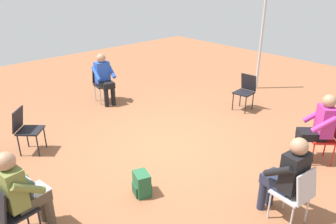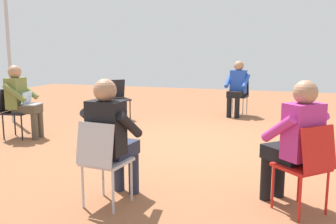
{
  "view_description": "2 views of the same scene",
  "coord_description": "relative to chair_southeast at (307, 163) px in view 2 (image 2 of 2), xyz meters",
  "views": [
    {
      "loc": [
        -3.67,
        -4.02,
        3.08
      ],
      "look_at": [
        0.03,
        0.03,
        0.71
      ],
      "focal_mm": 35.0,
      "sensor_mm": 36.0,
      "label": 1
    },
    {
      "loc": [
        1.47,
        -5.68,
        1.52
      ],
      "look_at": [
        -0.31,
        -0.13,
        0.52
      ],
      "focal_mm": 40.0,
      "sensor_mm": 36.0,
      "label": 2
    }
  ],
  "objects": [
    {
      "name": "person_in_blue",
      "position": [
        -1.28,
        4.95,
        0.2
      ],
      "size": [
        0.54,
        0.56,
        1.24
      ],
      "rotation": [
        0.0,
        0.0,
        2.99
      ],
      "color": "black",
      "rests_on": "ground"
    },
    {
      "name": "tent_pole_near",
      "position": [
        -5.62,
        2.83,
        0.73
      ],
      "size": [
        0.07,
        0.07,
        2.46
      ],
      "primitive_type": "cylinder",
      "color": "#B2B2B7",
      "rests_on": "ground"
    },
    {
      "name": "person_in_black",
      "position": [
        -1.83,
        -0.26,
        0.2
      ],
      "size": [
        0.53,
        0.55,
        1.24
      ],
      "rotation": [
        0.0,
        0.0,
        -0.11
      ],
      "color": "#23283D",
      "rests_on": "ground"
    },
    {
      "name": "chair_northwest",
      "position": [
        -3.67,
        3.79,
        0.0
      ],
      "size": [
        0.58,
        0.58,
        0.85
      ],
      "rotation": [
        0.0,
        0.0,
        -2.34
      ],
      "color": "black",
      "rests_on": "ground"
    },
    {
      "name": "chair_south",
      "position": [
        -1.84,
        -0.42,
        0.0
      ],
      "size": [
        0.44,
        0.48,
        0.85
      ],
      "rotation": [
        0.0,
        0.0,
        -0.11
      ],
      "color": "#B7B7BC",
      "rests_on": "ground"
    },
    {
      "name": "chair_southeast",
      "position": [
        0.0,
        0.0,
        0.0
      ],
      "size": [
        0.58,
        0.58,
        0.85
      ],
      "rotation": [
        0.0,
        0.0,
        0.78
      ],
      "color": "red",
      "rests_on": "ground"
    },
    {
      "name": "chair_north",
      "position": [
        -1.26,
        5.11,
        0.0
      ],
      "size": [
        0.46,
        0.49,
        0.85
      ],
      "rotation": [
        0.0,
        0.0,
        2.99
      ],
      "color": "black",
      "rests_on": "ground"
    },
    {
      "name": "ground_plane",
      "position": [
        -1.67,
        2.19,
        -0.5
      ],
      "size": [
        16.37,
        16.37,
        0.0
      ],
      "primitive_type": "plane",
      "color": "brown"
    },
    {
      "name": "person_in_magenta",
      "position": [
        -0.12,
        0.12,
        0.2
      ],
      "size": [
        0.63,
        0.63,
        1.24
      ],
      "rotation": [
        0.0,
        0.0,
        0.78
      ],
      "color": "black",
      "rests_on": "ground"
    },
    {
      "name": "backpack_near_laptop_user",
      "position": [
        -2.91,
        1.4,
        -0.34
      ],
      "size": [
        0.3,
        0.33,
        0.36
      ],
      "rotation": [
        0.0,
        0.0,
        1.25
      ],
      "color": "#235B38",
      "rests_on": "ground"
    },
    {
      "name": "person_with_laptop",
      "position": [
        -4.48,
        1.71,
        0.2
      ],
      "size": [
        0.56,
        0.54,
        1.24
      ],
      "rotation": [
        0.0,
        0.0,
        -1.43
      ],
      "color": "#4C4233",
      "rests_on": "ground"
    },
    {
      "name": "chair_west",
      "position": [
        -4.64,
        1.69,
        0.0
      ],
      "size": [
        0.49,
        0.45,
        0.85
      ],
      "rotation": [
        0.0,
        0.0,
        -1.43
      ],
      "color": "black",
      "rests_on": "ground"
    }
  ]
}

